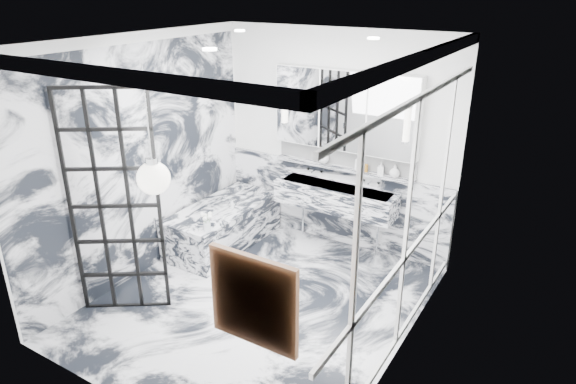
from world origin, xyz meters
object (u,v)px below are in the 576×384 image
Objects in this scene: crittall_door at (115,206)px; bathtub at (223,225)px; mirror_cabinet at (345,111)px; trough_sink at (336,197)px.

crittall_door is 1.93m from bathtub.
crittall_door is 2.92m from mirror_cabinet.
trough_sink is 1.55m from bathtub.
crittall_door is 1.26× the size of mirror_cabinet.
trough_sink reaches higher than bathtub.
bathtub is (0.00, 1.70, -0.92)m from crittall_door.
mirror_cabinet reaches higher than trough_sink.
crittall_door is 1.45× the size of bathtub.
crittall_door is at bearing -117.68° from mirror_cabinet.
crittall_door reaches higher than trough_sink.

